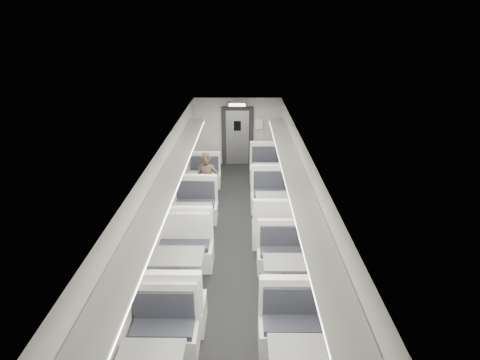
{
  "coord_description": "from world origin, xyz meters",
  "views": [
    {
      "loc": [
        0.21,
        -6.84,
        4.76
      ],
      "look_at": [
        0.13,
        1.95,
        1.06
      ],
      "focal_mm": 28.0,
      "sensor_mm": 36.0,
      "label": 1
    }
  ],
  "objects_px": {
    "booth_right_b": "(275,211)",
    "exit_sign": "(237,105)",
    "booth_left_a": "(202,185)",
    "passenger": "(207,183)",
    "booth_right_c": "(285,277)",
    "vestibule_door": "(237,137)",
    "booth_right_a": "(269,178)",
    "booth_left_c": "(178,273)",
    "booth_left_b": "(192,222)"
  },
  "relations": [
    {
      "from": "booth_right_b",
      "to": "booth_right_c",
      "type": "distance_m",
      "value": 2.56
    },
    {
      "from": "booth_left_b",
      "to": "vestibule_door",
      "type": "relative_size",
      "value": 1.05
    },
    {
      "from": "booth_left_a",
      "to": "vestibule_door",
      "type": "bearing_deg",
      "value": 69.71
    },
    {
      "from": "booth_left_b",
      "to": "vestibule_door",
      "type": "distance_m",
      "value": 5.14
    },
    {
      "from": "booth_left_c",
      "to": "exit_sign",
      "type": "relative_size",
      "value": 3.81
    },
    {
      "from": "passenger",
      "to": "exit_sign",
      "type": "xyz_separation_m",
      "value": [
        0.76,
        3.16,
        1.45
      ]
    },
    {
      "from": "booth_left_a",
      "to": "booth_left_b",
      "type": "height_order",
      "value": "booth_left_b"
    },
    {
      "from": "passenger",
      "to": "vestibule_door",
      "type": "bearing_deg",
      "value": 85.62
    },
    {
      "from": "booth_left_a",
      "to": "booth_left_c",
      "type": "distance_m",
      "value": 4.3
    },
    {
      "from": "booth_left_a",
      "to": "booth_right_b",
      "type": "relative_size",
      "value": 0.86
    },
    {
      "from": "booth_left_a",
      "to": "booth_right_c",
      "type": "xyz_separation_m",
      "value": [
        2.0,
        -4.3,
        -0.0
      ]
    },
    {
      "from": "booth_left_a",
      "to": "booth_right_c",
      "type": "bearing_deg",
      "value": -65.04
    },
    {
      "from": "booth_left_b",
      "to": "passenger",
      "type": "height_order",
      "value": "passenger"
    },
    {
      "from": "passenger",
      "to": "vestibule_door",
      "type": "height_order",
      "value": "vestibule_door"
    },
    {
      "from": "booth_left_c",
      "to": "vestibule_door",
      "type": "relative_size",
      "value": 1.13
    },
    {
      "from": "booth_left_c",
      "to": "exit_sign",
      "type": "bearing_deg",
      "value": 81.28
    },
    {
      "from": "booth_right_c",
      "to": "exit_sign",
      "type": "bearing_deg",
      "value": 98.73
    },
    {
      "from": "booth_left_b",
      "to": "booth_right_a",
      "type": "relative_size",
      "value": 0.95
    },
    {
      "from": "booth_left_a",
      "to": "booth_right_c",
      "type": "relative_size",
      "value": 1.0
    },
    {
      "from": "booth_left_c",
      "to": "vestibule_door",
      "type": "xyz_separation_m",
      "value": [
        1.0,
        7.01,
        0.62
      ]
    },
    {
      "from": "booth_right_c",
      "to": "vestibule_door",
      "type": "xyz_separation_m",
      "value": [
        -1.0,
        7.0,
        0.68
      ]
    },
    {
      "from": "booth_left_b",
      "to": "booth_left_c",
      "type": "bearing_deg",
      "value": -90.0
    },
    {
      "from": "booth_left_b",
      "to": "booth_right_a",
      "type": "height_order",
      "value": "booth_right_a"
    },
    {
      "from": "booth_right_b",
      "to": "exit_sign",
      "type": "bearing_deg",
      "value": 104.18
    },
    {
      "from": "exit_sign",
      "to": "booth_right_c",
      "type": "bearing_deg",
      "value": -81.27
    },
    {
      "from": "booth_left_b",
      "to": "exit_sign",
      "type": "bearing_deg",
      "value": 77.49
    },
    {
      "from": "exit_sign",
      "to": "booth_left_a",
      "type": "bearing_deg",
      "value": -114.29
    },
    {
      "from": "booth_left_a",
      "to": "exit_sign",
      "type": "xyz_separation_m",
      "value": [
        1.0,
        2.22,
        1.92
      ]
    },
    {
      "from": "booth_right_a",
      "to": "booth_right_c",
      "type": "bearing_deg",
      "value": -90.0
    },
    {
      "from": "booth_left_a",
      "to": "booth_left_b",
      "type": "bearing_deg",
      "value": -90.0
    },
    {
      "from": "booth_left_b",
      "to": "booth_left_c",
      "type": "xyz_separation_m",
      "value": [
        0.0,
        -2.01,
        0.03
      ]
    },
    {
      "from": "booth_right_b",
      "to": "booth_left_b",
      "type": "bearing_deg",
      "value": -164.65
    },
    {
      "from": "vestibule_door",
      "to": "booth_left_c",
      "type": "bearing_deg",
      "value": -98.12
    },
    {
      "from": "booth_right_c",
      "to": "vestibule_door",
      "type": "relative_size",
      "value": 0.95
    },
    {
      "from": "passenger",
      "to": "exit_sign",
      "type": "relative_size",
      "value": 2.67
    },
    {
      "from": "booth_right_b",
      "to": "passenger",
      "type": "distance_m",
      "value": 1.98
    },
    {
      "from": "booth_left_a",
      "to": "exit_sign",
      "type": "bearing_deg",
      "value": 65.71
    },
    {
      "from": "booth_right_c",
      "to": "booth_right_a",
      "type": "bearing_deg",
      "value": 90.0
    },
    {
      "from": "booth_left_a",
      "to": "booth_right_a",
      "type": "relative_size",
      "value": 0.86
    },
    {
      "from": "booth_left_a",
      "to": "booth_right_a",
      "type": "distance_m",
      "value": 2.03
    },
    {
      "from": "passenger",
      "to": "booth_right_c",
      "type": "bearing_deg",
      "value": -55.02
    },
    {
      "from": "passenger",
      "to": "vestibule_door",
      "type": "distance_m",
      "value": 3.73
    },
    {
      "from": "booth_right_b",
      "to": "exit_sign",
      "type": "height_order",
      "value": "exit_sign"
    },
    {
      "from": "booth_right_a",
      "to": "booth_left_c",
      "type": "bearing_deg",
      "value": -113.18
    },
    {
      "from": "passenger",
      "to": "exit_sign",
      "type": "height_order",
      "value": "exit_sign"
    },
    {
      "from": "vestibule_door",
      "to": "exit_sign",
      "type": "xyz_separation_m",
      "value": [
        0.0,
        -0.49,
        1.24
      ]
    },
    {
      "from": "booth_left_c",
      "to": "exit_sign",
      "type": "xyz_separation_m",
      "value": [
        1.0,
        6.52,
        1.86
      ]
    },
    {
      "from": "passenger",
      "to": "vestibule_door",
      "type": "xyz_separation_m",
      "value": [
        0.76,
        3.64,
        0.21
      ]
    },
    {
      "from": "booth_left_c",
      "to": "booth_left_b",
      "type": "bearing_deg",
      "value": 90.0
    },
    {
      "from": "booth_left_a",
      "to": "passenger",
      "type": "distance_m",
      "value": 1.08
    }
  ]
}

